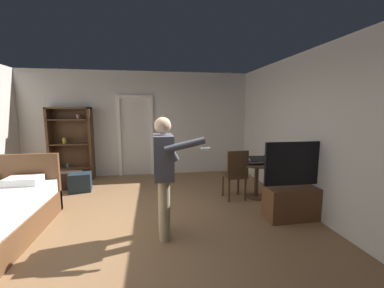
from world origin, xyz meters
The scene contains 13 objects.
ground_plane centered at (0.00, 0.00, 0.00)m, with size 6.96×6.96×0.00m, color olive.
wall_back centered at (0.00, 3.22, 1.38)m, with size 6.11×0.12×2.75m, color beige.
wall_right centered at (3.00, 0.00, 1.38)m, with size 0.12×6.57×2.75m, color beige.
doorway_frame centered at (-0.10, 3.14, 1.22)m, with size 0.93×0.08×2.13m.
bookshelf centered at (-1.68, 3.00, 0.99)m, with size 1.03×0.32×1.82m.
tv_flatscreen centered at (2.64, 0.01, 0.38)m, with size 1.19×0.40×1.27m.
side_table centered at (2.37, 1.00, 0.47)m, with size 0.64×0.64×0.70m.
laptop centered at (2.34, 0.96, 0.75)m, with size 0.34×0.35×0.16m.
bottle_on_table centered at (2.51, 0.92, 0.80)m, with size 0.06×0.06×0.23m.
wooden_chair centered at (1.92, 0.96, 0.54)m, with size 0.45×0.45×0.99m.
person_blue_shirt centered at (0.49, -0.20, 0.97)m, with size 0.71×0.62×1.67m.
suitcase_dark centered at (-1.53, 2.24, 0.18)m, with size 0.48×0.31×0.37m, color black.
suitcase_small centered at (-1.23, 1.97, 0.20)m, with size 0.44×0.35×0.40m, color #1E2D38.
Camera 1 is at (0.34, -3.44, 1.77)m, focal length 22.73 mm.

